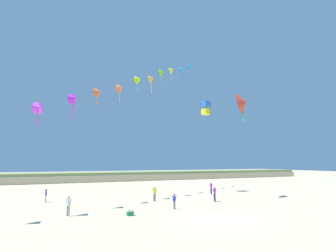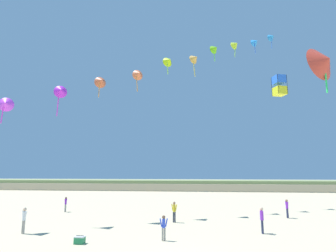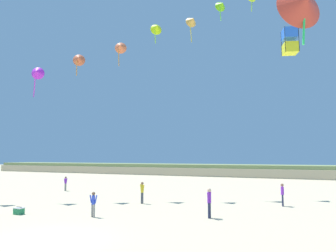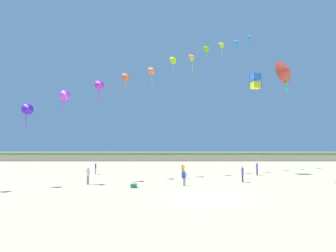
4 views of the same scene
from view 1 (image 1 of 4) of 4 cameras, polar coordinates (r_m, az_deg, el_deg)
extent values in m
plane|color=beige|center=(23.23, 10.47, -19.06)|extent=(240.00, 240.00, 0.00)
cube|color=#BFAE8B|center=(67.39, -13.55, -10.91)|extent=(120.00, 8.57, 1.49)
cube|color=#7A8E56|center=(67.34, -13.52, -10.10)|extent=(120.00, 7.28, 0.85)
cylinder|color=gray|center=(26.75, 1.51, -16.87)|extent=(0.11, 0.11, 0.75)
cylinder|color=gray|center=(26.67, 1.27, -16.90)|extent=(0.11, 0.11, 0.75)
cylinder|color=blue|center=(26.62, 1.38, -15.53)|extent=(0.20, 0.20, 0.53)
cylinder|color=blue|center=(26.71, 1.70, -15.42)|extent=(0.19, 0.10, 0.50)
cylinder|color=blue|center=(26.52, 1.07, -15.47)|extent=(0.19, 0.10, 0.50)
sphere|color=brown|center=(26.57, 1.38, -14.74)|extent=(0.20, 0.20, 0.20)
cylinder|color=gray|center=(24.92, -20.77, -16.92)|extent=(0.12, 0.12, 0.86)
cylinder|color=gray|center=(24.99, -21.09, -16.88)|extent=(0.12, 0.12, 0.86)
cylinder|color=white|center=(24.84, -20.84, -15.24)|extent=(0.23, 0.23, 0.61)
cylinder|color=white|center=(24.75, -20.42, -15.18)|extent=(0.22, 0.18, 0.58)
cylinder|color=white|center=(24.92, -21.25, -15.08)|extent=(0.22, 0.18, 0.58)
sphere|color=beige|center=(24.79, -20.79, -14.26)|extent=(0.23, 0.23, 0.23)
cylinder|color=#474C56|center=(31.96, -2.82, -15.31)|extent=(0.12, 0.12, 0.83)
cylinder|color=#474C56|center=(31.99, -3.09, -15.30)|extent=(0.12, 0.12, 0.83)
cylinder|color=yellow|center=(31.89, -2.95, -14.04)|extent=(0.22, 0.22, 0.59)
cylinder|color=yellow|center=(31.86, -2.60, -13.96)|extent=(0.21, 0.17, 0.56)
cylinder|color=yellow|center=(31.91, -3.29, -13.95)|extent=(0.21, 0.17, 0.56)
sphere|color=#9E7051|center=(31.85, -2.94, -13.30)|extent=(0.23, 0.23, 0.23)
cylinder|color=#282D4C|center=(39.35, 9.31, -13.83)|extent=(0.12, 0.12, 0.82)
cylinder|color=#282D4C|center=(39.24, 9.45, -13.84)|extent=(0.12, 0.12, 0.82)
cylinder|color=purple|center=(39.23, 9.36, -12.81)|extent=(0.22, 0.22, 0.58)
cylinder|color=purple|center=(39.37, 9.18, -12.73)|extent=(0.10, 0.20, 0.55)
cylinder|color=purple|center=(39.08, 9.53, -12.76)|extent=(0.10, 0.20, 0.55)
sphere|color=#9E7051|center=(39.19, 9.34, -12.21)|extent=(0.22, 0.22, 0.22)
cylinder|color=gray|center=(34.20, -25.09, -14.17)|extent=(0.11, 0.11, 0.76)
cylinder|color=gray|center=(34.07, -25.08, -14.20)|extent=(0.11, 0.11, 0.76)
cylinder|color=purple|center=(34.06, -25.02, -13.11)|extent=(0.20, 0.20, 0.54)
cylinder|color=purple|center=(34.23, -25.03, -13.01)|extent=(0.09, 0.18, 0.51)
cylinder|color=purple|center=(33.88, -25.00, -13.07)|extent=(0.09, 0.18, 0.51)
sphere|color=brown|center=(34.02, -24.98, -12.48)|extent=(0.21, 0.21, 0.21)
cylinder|color=#282D4C|center=(32.00, 10.21, -15.16)|extent=(0.13, 0.13, 0.87)
cylinder|color=#282D4C|center=(32.13, 10.06, -15.13)|extent=(0.13, 0.13, 0.87)
cylinder|color=purple|center=(31.98, 10.10, -13.82)|extent=(0.23, 0.23, 0.62)
cylinder|color=purple|center=(31.80, 10.30, -13.76)|extent=(0.10, 0.21, 0.59)
cylinder|color=purple|center=(32.14, 9.91, -13.71)|extent=(0.10, 0.21, 0.59)
sphere|color=beige|center=(31.93, 10.09, -13.05)|extent=(0.24, 0.24, 0.24)
cone|color=#CA41F0|center=(25.61, -26.19, 3.55)|extent=(1.33, 1.23, 1.13)
cylinder|color=#E539E1|center=(25.38, -26.59, 1.64)|extent=(0.12, 0.13, 1.33)
cone|color=#B326D6|center=(28.45, -19.76, 5.66)|extent=(1.31, 1.20, 1.11)
cylinder|color=#E539DE|center=(28.10, -20.11, 3.28)|extent=(0.11, 0.13, 2.02)
cone|color=#C65B36|center=(31.21, -14.95, 7.14)|extent=(1.34, 1.26, 1.14)
cylinder|color=orange|center=(30.89, -15.21, 5.59)|extent=(0.13, 0.18, 1.35)
cone|color=#DC693F|center=(34.20, -10.31, 8.13)|extent=(1.32, 1.18, 1.12)
cylinder|color=orange|center=(33.81, -10.52, 6.45)|extent=(0.22, 0.16, 1.69)
cone|color=#B1E012|center=(37.17, -6.48, 10.05)|extent=(1.38, 1.32, 1.18)
cylinder|color=#95E539|center=(36.79, -6.64, 8.77)|extent=(0.17, 0.09, 1.36)
cone|color=gold|center=(40.43, -3.55, 10.24)|extent=(1.43, 1.42, 1.22)
cylinder|color=yellow|center=(39.93, -3.69, 8.58)|extent=(0.25, 0.12, 2.08)
cone|color=#6CCA16|center=(43.74, -1.36, 11.66)|extent=(1.39, 1.35, 1.19)
cylinder|color=#62E539|center=(43.31, -1.47, 10.50)|extent=(0.19, 0.10, 1.51)
cone|color=#C1E628|center=(47.27, 0.85, 12.08)|extent=(1.43, 1.41, 1.22)
cylinder|color=#9AE539|center=(46.80, 0.77, 10.96)|extent=(0.19, 0.17, 1.60)
cone|color=#2991EE|center=(50.65, 3.07, 12.18)|extent=(1.40, 1.35, 1.20)
cylinder|color=blue|center=(50.20, 3.00, 11.18)|extent=(0.11, 0.11, 1.52)
cone|color=#288AD1|center=(54.29, 4.82, 12.74)|extent=(1.35, 1.26, 1.16)
cylinder|color=#3973E5|center=(53.80, 4.76, 11.74)|extent=(0.16, 0.10, 1.66)
cube|color=yellow|center=(42.38, 8.20, 3.07)|extent=(1.38, 1.38, 0.88)
cube|color=blue|center=(42.64, 8.17, 4.72)|extent=(1.38, 1.38, 0.88)
cylinder|color=black|center=(43.26, 8.09, 3.69)|extent=(0.04, 0.04, 2.13)
cylinder|color=black|center=(42.44, 7.14, 3.90)|extent=(0.04, 0.04, 2.13)
cylinder|color=black|center=(41.75, 8.28, 4.12)|extent=(0.04, 0.04, 2.13)
cylinder|color=black|center=(42.59, 9.22, 3.90)|extent=(0.04, 0.04, 2.13)
cone|color=#D7402D|center=(36.75, 16.02, 4.89)|extent=(3.10, 2.71, 2.91)
cone|color=#2DE562|center=(36.75, 16.02, 4.92)|extent=(1.74, 1.54, 1.61)
cylinder|color=#2DE562|center=(36.45, 16.11, 2.61)|extent=(0.27, 0.39, 2.13)
cube|color=#23844C|center=(23.95, -8.25, -18.32)|extent=(0.56, 0.40, 0.36)
cube|color=silver|center=(23.92, -8.24, -17.83)|extent=(0.58, 0.41, 0.06)
cylinder|color=black|center=(23.90, -8.23, -17.69)|extent=(0.45, 0.03, 0.03)
camera|label=2|loc=(15.24, 38.37, -7.53)|focal=28.00mm
camera|label=3|loc=(24.64, 44.99, -7.88)|focal=32.00mm
camera|label=4|loc=(10.10, 78.68, -4.68)|focal=28.00mm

